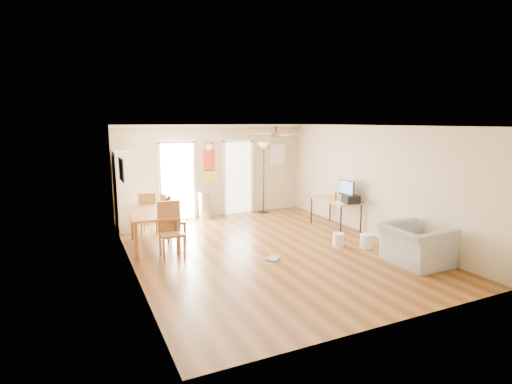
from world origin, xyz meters
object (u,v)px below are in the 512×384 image
dining_chair_right_b (176,219)px  computer_desk (335,214)px  bookshelf (124,191)px  dining_table (153,229)px  dining_chair_right_a (174,216)px  wastebasket_a (366,241)px  printer (351,199)px  dining_chair_near (172,231)px  torchiere_lamp (264,178)px  dining_chair_far (150,213)px  trash_can (205,205)px  wastebasket_b (338,240)px  armchair (415,245)px

dining_chair_right_b → computer_desk: 4.00m
bookshelf → computer_desk: bookshelf is taller
bookshelf → dining_table: size_ratio=1.27×
computer_desk → dining_chair_right_a: bearing=168.7°
dining_chair_right_b → wastebasket_a: bearing=-110.2°
printer → dining_chair_near: bearing=-166.6°
torchiere_lamp → computer_desk: (0.91, -2.32, -0.68)m
dining_table → dining_chair_right_a: bearing=38.0°
dining_chair_far → computer_desk: bearing=-179.8°
dining_chair_far → printer: dining_chair_far is taller
dining_chair_right_a → dining_chair_right_b: (0.00, -0.24, -0.00)m
dining_table → dining_chair_near: 0.92m
dining_chair_right_a → wastebasket_a: (3.58, -2.45, -0.37)m
dining_chair_right_b → torchiere_lamp: size_ratio=0.50×
bookshelf → computer_desk: (4.89, -2.08, -0.62)m
dining_chair_right_a → computer_desk: (3.96, -0.79, -0.16)m
trash_can → wastebasket_a: 4.63m
printer → dining_chair_far: bearing=169.2°
dining_chair_right_a → dining_chair_right_b: bearing=165.0°
computer_desk → wastebasket_a: 1.71m
dining_chair_right_b → torchiere_lamp: torchiere_lamp is taller
dining_chair_right_a → wastebasket_a: size_ratio=3.46×
dining_chair_far → trash_can: size_ratio=1.36×
dining_chair_right_b → dining_chair_far: bearing=36.2°
wastebasket_b → dining_chair_right_a: bearing=146.1°
bookshelf → dining_chair_right_b: 1.85m
computer_desk → dining_chair_right_b: bearing=172.0°
dining_chair_right_a → printer: (4.05, -1.28, 0.30)m
torchiere_lamp → dining_chair_near: bearing=-140.2°
dining_chair_right_b → computer_desk: bearing=-86.4°
torchiere_lamp → printer: 2.98m
wastebasket_a → wastebasket_b: (-0.47, 0.36, -0.01)m
dining_chair_right_a → armchair: size_ratio=0.90×
bookshelf → wastebasket_b: bearing=-33.2°
dining_chair_right_a → printer: 4.26m
dining_chair_far → torchiere_lamp: torchiere_lamp is taller
bookshelf → dining_chair_right_b: bearing=-51.9°
wastebasket_a → armchair: armchair is taller
dining_table → dining_chair_right_a: dining_chair_right_a is taller
printer → armchair: (-0.30, -2.34, -0.45)m
bookshelf → wastebasket_a: bookshelf is taller
dining_table → dining_chair_near: bearing=-77.5°
dining_chair_right_b → torchiere_lamp: bearing=-48.4°
dining_chair_right_b → wastebasket_a: (3.58, -2.21, -0.37)m
torchiere_lamp → armchair: bearing=-82.3°
dining_chair_right_a → armchair: dining_chair_right_a is taller
dining_chair_far → dining_chair_right_a: bearing=140.5°
wastebasket_b → printer: bearing=40.9°
dining_chair_near → wastebasket_a: size_ratio=3.67×
printer → dining_table: bearing=-177.5°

